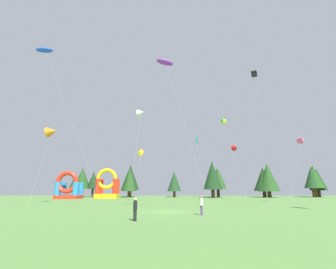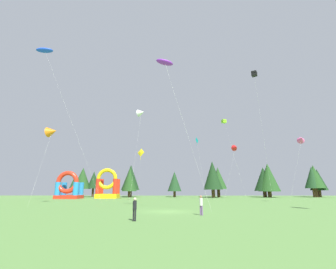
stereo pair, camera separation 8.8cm
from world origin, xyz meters
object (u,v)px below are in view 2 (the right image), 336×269
(kite_red_delta, at_px, (235,148))
(person_left_edge, at_px, (135,207))
(inflatable_orange_dome, at_px, (69,188))
(kite_blue_parafoil, at_px, (45,50))
(kite_teal_diamond, at_px, (196,141))
(kite_orange_delta, at_px, (52,132))
(kite_white_delta, at_px, (141,113))
(inflatable_blue_arch, at_px, (107,187))
(kite_purple_parafoil, at_px, (165,63))
(kite_lime_box, at_px, (224,121))
(person_midfield, at_px, (201,203))
(kite_black_box, at_px, (254,74))
(kite_yellow_diamond, at_px, (140,153))
(kite_pink_delta, at_px, (301,139))

(kite_red_delta, xyz_separation_m, person_left_edge, (-16.75, -31.30, -9.99))
(kite_red_delta, bearing_deg, inflatable_orange_dome, 166.71)
(kite_blue_parafoil, bearing_deg, kite_teal_diamond, 30.21)
(kite_orange_delta, relative_size, kite_red_delta, 1.09)
(kite_white_delta, relative_size, person_left_edge, 10.21)
(inflatable_blue_arch, bearing_deg, kite_purple_parafoil, -66.44)
(kite_blue_parafoil, height_order, person_left_edge, kite_blue_parafoil)
(kite_orange_delta, xyz_separation_m, kite_blue_parafoil, (-2.50, -0.82, 14.72))
(kite_lime_box, height_order, person_midfield, kite_lime_box)
(kite_orange_delta, distance_m, kite_white_delta, 16.60)
(kite_teal_diamond, bearing_deg, kite_purple_parafoil, -103.59)
(kite_black_box, distance_m, person_left_edge, 33.59)
(kite_teal_diamond, distance_m, person_midfield, 33.30)
(kite_yellow_diamond, bearing_deg, kite_white_delta, -83.41)
(kite_purple_parafoil, bearing_deg, kite_red_delta, 58.53)
(kite_pink_delta, bearing_deg, kite_red_delta, 132.93)
(kite_black_box, bearing_deg, kite_purple_parafoil, -142.41)
(person_left_edge, bearing_deg, kite_white_delta, 122.62)
(kite_teal_diamond, height_order, kite_pink_delta, kite_teal_diamond)
(kite_white_delta, xyz_separation_m, person_midfield, (8.80, -21.99, -16.25))
(inflatable_blue_arch, bearing_deg, person_left_edge, -72.65)
(kite_yellow_diamond, height_order, kite_pink_delta, kite_pink_delta)
(person_left_edge, bearing_deg, kite_purple_parafoil, 99.92)
(kite_teal_diamond, height_order, person_left_edge, kite_teal_diamond)
(kite_lime_box, relative_size, person_left_edge, 10.15)
(kite_yellow_diamond, relative_size, kite_red_delta, 0.86)
(kite_black_box, bearing_deg, kite_teal_diamond, 119.23)
(inflatable_orange_dome, distance_m, inflatable_blue_arch, 9.32)
(kite_teal_diamond, relative_size, inflatable_blue_arch, 1.84)
(kite_pink_delta, distance_m, kite_white_delta, 29.84)
(kite_yellow_diamond, distance_m, kite_white_delta, 8.16)
(person_left_edge, xyz_separation_m, inflatable_blue_arch, (-13.52, 43.27, 1.76))
(kite_yellow_diamond, relative_size, kite_blue_parafoil, 0.37)
(kite_white_delta, distance_m, inflatable_orange_dome, 28.33)
(kite_teal_diamond, bearing_deg, kite_orange_delta, -148.75)
(kite_orange_delta, bearing_deg, kite_blue_parafoil, -161.91)
(kite_purple_parafoil, height_order, inflatable_orange_dome, kite_purple_parafoil)
(kite_teal_diamond, xyz_separation_m, kite_white_delta, (-11.88, -8.87, 4.10))
(kite_pink_delta, xyz_separation_m, person_midfield, (-19.98, -17.48, -9.80))
(person_left_edge, relative_size, inflatable_blue_arch, 0.24)
(kite_white_delta, bearing_deg, kite_pink_delta, -8.91)
(kite_purple_parafoil, height_order, person_left_edge, kite_purple_parafoil)
(kite_yellow_diamond, relative_size, kite_lime_box, 0.56)
(kite_purple_parafoil, relative_size, kite_blue_parafoil, 0.67)
(kite_pink_delta, bearing_deg, kite_black_box, -163.80)
(kite_black_box, bearing_deg, kite_orange_delta, -179.98)
(kite_white_delta, bearing_deg, inflatable_orange_dome, 143.40)
(kite_orange_delta, distance_m, kite_teal_diamond, 30.39)
(kite_teal_diamond, height_order, kite_lime_box, kite_lime_box)
(person_midfield, bearing_deg, kite_black_box, 94.36)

